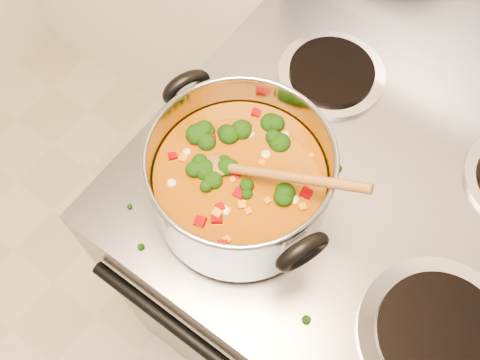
# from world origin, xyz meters

# --- Properties ---
(electric_range) EXTENTS (0.79, 0.71, 1.08)m
(electric_range) POSITION_xyz_m (-0.01, 1.16, 0.47)
(electric_range) COLOR gray
(electric_range) RESTS_ON ground
(stockpot) EXTENTS (0.33, 0.27, 0.16)m
(stockpot) POSITION_xyz_m (-0.18, 1.00, 1.01)
(stockpot) COLOR #999AA1
(stockpot) RESTS_ON electric_range
(wooden_spoon) EXTENTS (0.26, 0.10, 0.10)m
(wooden_spoon) POSITION_xyz_m (-0.17, 1.01, 1.05)
(wooden_spoon) COLOR brown
(wooden_spoon) RESTS_ON stockpot
(cooktop_crumbs) EXTENTS (0.24, 0.38, 0.01)m
(cooktop_crumbs) POSITION_xyz_m (-0.22, 1.00, 0.92)
(cooktop_crumbs) COLOR black
(cooktop_crumbs) RESTS_ON electric_range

